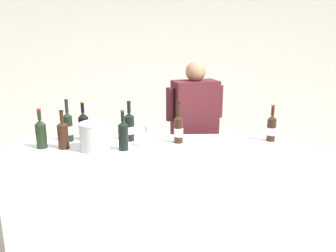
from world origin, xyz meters
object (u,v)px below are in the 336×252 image
(wine_bottle_4, at_px, (179,128))
(wine_bottle_7, at_px, (63,134))
(wine_bottle_0, at_px, (68,127))
(wine_glass, at_px, (149,130))
(wine_bottle_6, at_px, (129,127))
(wine_bottle_1, at_px, (271,128))
(wine_bottle_3, at_px, (84,126))
(wine_bottle_2, at_px, (123,135))
(ice_bucket, at_px, (95,136))
(wine_bottle_5, at_px, (41,133))
(person_server, at_px, (194,145))

(wine_bottle_4, bearing_deg, wine_bottle_7, -172.97)
(wine_bottle_0, height_order, wine_glass, wine_bottle_0)
(wine_bottle_6, bearing_deg, wine_bottle_7, -159.46)
(wine_bottle_1, xyz_separation_m, wine_bottle_4, (-0.78, -0.02, 0.01))
(wine_bottle_0, relative_size, wine_bottle_4, 1.02)
(wine_bottle_1, distance_m, wine_bottle_3, 1.57)
(wine_bottle_0, height_order, wine_bottle_2, wine_bottle_0)
(wine_bottle_7, bearing_deg, wine_bottle_1, 4.51)
(wine_bottle_2, relative_size, ice_bucket, 1.33)
(wine_bottle_5, height_order, person_server, person_server)
(wine_bottle_6, bearing_deg, wine_bottle_3, 175.03)
(wine_bottle_3, relative_size, person_server, 0.21)
(wine_bottle_5, height_order, ice_bucket, wine_bottle_5)
(wine_bottle_3, height_order, person_server, person_server)
(wine_bottle_2, relative_size, wine_bottle_5, 1.00)
(wine_bottle_1, height_order, wine_bottle_7, same)
(wine_bottle_3, bearing_deg, wine_bottle_5, -145.11)
(wine_bottle_7, relative_size, ice_bucket, 1.30)
(wine_bottle_4, bearing_deg, wine_glass, -156.31)
(wine_bottle_0, xyz_separation_m, wine_glass, (0.67, -0.18, 0.02))
(wine_bottle_1, xyz_separation_m, wine_bottle_5, (-1.86, -0.11, 0.01))
(wine_bottle_1, relative_size, wine_bottle_7, 1.00)
(wine_bottle_0, xyz_separation_m, ice_bucket, (0.26, -0.24, -0.01))
(wine_bottle_5, bearing_deg, wine_bottle_1, 3.50)
(wine_bottle_0, bearing_deg, wine_bottle_3, 14.83)
(wine_bottle_0, height_order, wine_bottle_5, wine_bottle_0)
(wine_bottle_4, distance_m, person_server, 0.67)
(wine_bottle_1, height_order, wine_bottle_3, wine_bottle_3)
(ice_bucket, bearing_deg, person_server, 39.85)
(wine_bottle_2, distance_m, wine_bottle_5, 0.65)
(wine_bottle_1, height_order, wine_bottle_4, wine_bottle_4)
(wine_bottle_0, relative_size, wine_bottle_3, 1.06)
(wine_bottle_7, distance_m, ice_bucket, 0.26)
(wine_bottle_0, distance_m, wine_bottle_2, 0.54)
(wine_bottle_3, bearing_deg, wine_bottle_2, -38.09)
(wine_bottle_2, xyz_separation_m, wine_bottle_7, (-0.47, 0.06, -0.01))
(wine_bottle_3, relative_size, wine_glass, 1.65)
(wine_bottle_4, distance_m, ice_bucket, 0.67)
(wine_bottle_0, bearing_deg, wine_glass, -15.14)
(wine_bottle_3, bearing_deg, ice_bucket, -62.91)
(wine_bottle_2, bearing_deg, wine_bottle_0, 152.67)
(wine_bottle_5, bearing_deg, wine_bottle_3, 34.89)
(wine_bottle_2, distance_m, ice_bucket, 0.22)
(wine_bottle_3, distance_m, wine_bottle_6, 0.39)
(wine_bottle_4, relative_size, ice_bucket, 1.48)
(wine_bottle_0, xyz_separation_m, wine_bottle_2, (0.48, -0.25, -0.00))
(wine_bottle_0, relative_size, wine_bottle_5, 1.12)
(wine_bottle_7, distance_m, person_server, 1.33)
(wine_bottle_0, height_order, wine_bottle_7, wine_bottle_0)
(wine_bottle_2, height_order, ice_bucket, wine_bottle_2)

